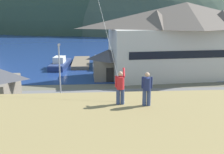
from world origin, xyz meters
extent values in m
plane|color=#66604C|center=(0.00, 0.00, 0.00)|extent=(600.00, 600.00, 0.00)
cube|color=slate|center=(0.00, 5.00, 0.05)|extent=(40.00, 20.00, 0.10)
cube|color=navy|center=(0.00, 60.00, 0.01)|extent=(360.00, 84.00, 0.03)
ellipsoid|color=#334733|center=(2.30, 112.81, 0.00)|extent=(106.97, 54.50, 84.36)
ellipsoid|color=#42513D|center=(24.12, 109.63, 0.00)|extent=(87.35, 64.06, 68.91)
cube|color=beige|center=(13.76, 21.99, 3.92)|extent=(23.73, 10.39, 7.84)
cube|color=black|center=(14.11, 17.67, 4.31)|extent=(19.60, 1.63, 1.10)
pyramid|color=#60564C|center=(13.76, 21.99, 9.77)|extent=(25.18, 11.35, 3.87)
pyramid|color=#60564C|center=(8.70, 20.08, 9.21)|extent=(5.08, 5.08, 2.71)
pyramid|color=#60564C|center=(19.07, 20.90, 9.21)|extent=(5.08, 5.08, 2.71)
cube|color=#756B5B|center=(1.68, 21.10, 1.58)|extent=(4.81, 4.40, 3.15)
pyramid|color=#47474C|center=(1.68, 21.10, 3.90)|extent=(5.19, 4.84, 1.49)
cube|color=black|center=(1.75, 18.95, 1.10)|extent=(1.10, 0.10, 2.21)
cube|color=#70604C|center=(-3.16, 32.66, 0.35)|extent=(3.20, 10.75, 0.70)
cube|color=navy|center=(-6.88, 30.03, 0.45)|extent=(3.62, 8.69, 0.90)
cube|color=navy|center=(-6.88, 30.03, 0.98)|extent=(3.51, 8.43, 0.16)
cube|color=silver|center=(-6.95, 29.40, 1.61)|extent=(2.16, 2.73, 1.10)
cube|color=#A8A399|center=(0.46, 30.22, 0.45)|extent=(2.56, 7.92, 0.90)
cube|color=#B7B2A8|center=(0.46, 30.22, 0.98)|extent=(2.48, 7.68, 0.16)
cube|color=silver|center=(0.46, 29.63, 1.61)|extent=(1.78, 2.38, 1.10)
cube|color=#236633|center=(-3.39, -0.66, 0.82)|extent=(4.24, 1.90, 0.80)
cube|color=#1E562B|center=(-3.24, -0.66, 1.57)|extent=(2.14, 1.65, 0.70)
cube|color=black|center=(-3.24, -0.66, 1.54)|extent=(2.18, 1.68, 0.32)
cylinder|color=black|center=(-4.77, 0.22, 0.42)|extent=(0.64, 0.23, 0.64)
cylinder|color=black|center=(-4.73, -1.61, 0.42)|extent=(0.64, 0.23, 0.64)
cylinder|color=black|center=(-2.04, 0.29, 0.42)|extent=(0.64, 0.23, 0.64)
cylinder|color=black|center=(-2.00, -1.55, 0.42)|extent=(0.64, 0.23, 0.64)
cube|color=#236633|center=(1.97, 6.65, 0.82)|extent=(4.21, 1.81, 0.80)
cube|color=#1E562B|center=(2.12, 6.65, 1.57)|extent=(2.11, 1.61, 0.70)
cube|color=black|center=(2.12, 6.65, 1.54)|extent=(2.15, 1.64, 0.32)
cylinder|color=black|center=(0.61, 7.58, 0.42)|extent=(0.64, 0.22, 0.64)
cylinder|color=black|center=(0.60, 5.74, 0.42)|extent=(0.64, 0.22, 0.64)
cylinder|color=black|center=(3.34, 7.57, 0.42)|extent=(0.64, 0.22, 0.64)
cylinder|color=black|center=(3.33, 5.73, 0.42)|extent=(0.64, 0.22, 0.64)
cube|color=slate|center=(-5.07, 6.17, 0.82)|extent=(4.25, 1.93, 0.80)
cube|color=#5B5B5F|center=(-5.22, 6.18, 1.57)|extent=(2.15, 1.66, 0.70)
cube|color=black|center=(-5.22, 6.18, 1.54)|extent=(2.19, 1.70, 0.32)
cylinder|color=black|center=(-3.74, 5.21, 0.42)|extent=(0.65, 0.24, 0.64)
cylinder|color=black|center=(-3.68, 7.05, 0.42)|extent=(0.65, 0.24, 0.64)
cylinder|color=black|center=(-6.46, 5.30, 0.42)|extent=(0.65, 0.24, 0.64)
cylinder|color=black|center=(-6.41, 7.13, 0.42)|extent=(0.65, 0.24, 0.64)
cube|color=black|center=(6.63, 1.67, 0.82)|extent=(4.29, 2.02, 0.80)
cube|color=black|center=(6.49, 1.66, 1.57)|extent=(2.18, 1.71, 0.70)
cube|color=black|center=(6.49, 1.66, 1.54)|extent=(2.22, 1.74, 0.32)
cylinder|color=black|center=(8.05, 0.82, 0.42)|extent=(0.65, 0.25, 0.64)
cylinder|color=black|center=(7.95, 2.66, 0.42)|extent=(0.65, 0.25, 0.64)
cylinder|color=black|center=(5.32, 0.68, 0.42)|extent=(0.65, 0.25, 0.64)
cylinder|color=black|center=(5.22, 2.52, 0.42)|extent=(0.65, 0.25, 0.64)
cube|color=red|center=(10.44, 6.62, 0.82)|extent=(4.35, 2.20, 0.80)
cube|color=#B11A15|center=(10.59, 6.63, 1.57)|extent=(2.24, 1.79, 0.70)
cube|color=black|center=(10.59, 6.63, 1.54)|extent=(2.29, 1.83, 0.32)
cylinder|color=black|center=(8.99, 7.40, 0.42)|extent=(0.66, 0.28, 0.64)
cylinder|color=black|center=(9.17, 5.57, 0.42)|extent=(0.66, 0.28, 0.64)
cylinder|color=black|center=(11.71, 7.66, 0.42)|extent=(0.66, 0.28, 0.64)
cylinder|color=black|center=(11.89, 5.84, 0.42)|extent=(0.66, 0.28, 0.64)
cylinder|color=#ADADB2|center=(-4.57, 10.50, 3.49)|extent=(0.16, 0.16, 6.77)
cube|color=#4C4C51|center=(-4.57, 10.85, 6.77)|extent=(0.24, 0.70, 0.20)
cylinder|color=#384770|center=(0.64, -7.41, 6.48)|extent=(0.20, 0.20, 0.82)
cylinder|color=#384770|center=(0.86, -7.43, 6.48)|extent=(0.20, 0.20, 0.82)
cylinder|color=red|center=(0.75, -7.42, 7.21)|extent=(0.40, 0.40, 0.64)
sphere|color=tan|center=(0.75, -7.42, 7.69)|extent=(0.24, 0.24, 0.24)
cylinder|color=red|center=(0.94, -7.25, 7.71)|extent=(0.15, 0.56, 0.43)
cylinder|color=red|center=(0.53, -7.41, 7.28)|extent=(0.11, 0.11, 0.60)
cylinder|color=#384770|center=(1.95, -7.70, 6.48)|extent=(0.20, 0.20, 0.82)
cylinder|color=#384770|center=(2.17, -7.73, 6.48)|extent=(0.20, 0.20, 0.82)
cylinder|color=navy|center=(2.06, -7.71, 7.21)|extent=(0.40, 0.40, 0.64)
sphere|color=tan|center=(2.06, -7.71, 7.69)|extent=(0.24, 0.24, 0.24)
cylinder|color=navy|center=(1.84, -7.68, 7.28)|extent=(0.11, 0.11, 0.60)
cylinder|color=navy|center=(2.28, -7.74, 7.28)|extent=(0.11, 0.11, 0.60)
camera|label=1|loc=(-0.57, -20.85, 10.95)|focal=44.11mm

